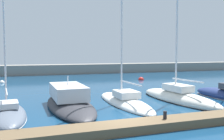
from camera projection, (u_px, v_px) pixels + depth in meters
name	position (u px, v px, depth m)	size (l,w,h in m)	color
ground_plane	(122.00, 124.00, 14.33)	(120.00, 120.00, 0.00)	navy
dock_pier	(131.00, 127.00, 13.06)	(30.59, 1.53, 0.48)	brown
breakwater_seawall	(54.00, 69.00, 47.63)	(108.00, 3.64, 1.85)	gray
sailboat_slate_second	(7.00, 114.00, 16.01)	(2.98, 7.23, 14.98)	slate
motorboat_charcoal_third	(69.00, 101.00, 18.90)	(3.35, 9.95, 2.69)	#2D2D33
sailboat_white_fourth	(124.00, 101.00, 20.21)	(2.67, 9.42, 20.05)	white
sailboat_ivory_fifth	(178.00, 97.00, 21.23)	(3.36, 9.60, 17.15)	silver
mooring_buoy_red	(141.00, 80.00, 37.72)	(0.88, 0.88, 0.88)	red
mooring_buoy_white	(2.00, 83.00, 33.93)	(0.75, 0.75, 0.75)	white
dock_bollard	(165.00, 115.00, 13.70)	(0.20, 0.20, 0.44)	black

